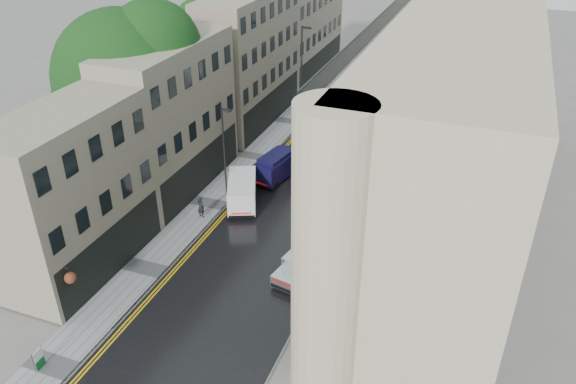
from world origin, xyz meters
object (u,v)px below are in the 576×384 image
Objects in this scene: tree_far at (214,60)px; estate_sign at (39,359)px; lamp_post_near at (224,155)px; pedestrian at (201,207)px; tree_near at (126,100)px; cream_bus at (317,150)px; white_van at (229,203)px; navy_van at (258,170)px; white_lorry at (372,99)px; silver_hatchback at (277,273)px; lamp_post_far at (301,75)px.

tree_far is 11.72× the size of estate_sign.
pedestrian is at bearing -97.45° from lamp_post_near.
tree_near reaches higher than lamp_post_near.
cream_bus is 2.78× the size of white_van.
tree_near reaches higher than cream_bus.
navy_van is at bearing -48.73° from tree_far.
silver_hatchback is at bearing -81.63° from white_lorry.
silver_hatchback is 9.04m from pedestrian.
white_van is (-3.56, -8.95, -0.69)m from cream_bus.
estate_sign is (-1.25, -34.40, -3.95)m from lamp_post_far.
cream_bus reaches higher than pedestrian.
white_lorry is at bearing -97.46° from pedestrian.
tree_near is at bearing 164.17° from silver_hatchback.
estate_sign is (6.28, -17.72, -6.29)m from tree_near.
navy_van is at bearing -94.80° from pedestrian.
navy_van is 0.49× the size of lamp_post_far.
cream_bus is at bearing -52.33° from lamp_post_far.
tree_near is 8.90× the size of pedestrian.
white_van is at bearing 147.09° from silver_hatchback.
tree_near is at bearing -103.41° from lamp_post_far.
white_lorry reaches higher than cream_bus.
tree_near reaches higher than estate_sign.
lamp_post_far reaches higher than cream_bus.
tree_far is 8.27m from lamp_post_far.
tree_far reaches higher than lamp_post_near.
tree_near is 18.45m from lamp_post_far.
tree_near reaches higher than tree_far.
tree_far is at bearing 120.50° from lamp_post_near.
tree_near is 11.01m from navy_van.
lamp_post_far is 8.43× the size of estate_sign.
tree_near is 3.15× the size of navy_van.
white_lorry is at bearing 53.08° from tree_near.
white_lorry is at bearing 71.05° from lamp_post_near.
tree_near is 1.55× the size of lamp_post_far.
pedestrian is at bearing -173.27° from white_van.
lamp_post_far is at bearing 26.97° from tree_far.
lamp_post_far is at bearing 117.71° from silver_hatchback.
pedestrian is 4.16m from lamp_post_near.
silver_hatchback is at bearing -46.95° from lamp_post_near.
lamp_post_near reaches higher than cream_bus.
tree_far reaches higher than pedestrian.
pedestrian is (7.04, -2.69, -6.05)m from tree_near.
white_van is 4.25× the size of estate_sign.
white_lorry is 7.12m from lamp_post_far.
white_lorry reaches higher than estate_sign.
lamp_post_near is (-6.52, -18.22, 1.23)m from white_lorry.
pedestrian is at bearing 84.61° from estate_sign.
lamp_post_far is (-4.76, 9.44, 2.87)m from cream_bus.
navy_van is at bearing 21.32° from tree_near.
white_van is (8.73, -1.71, -5.90)m from tree_near.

